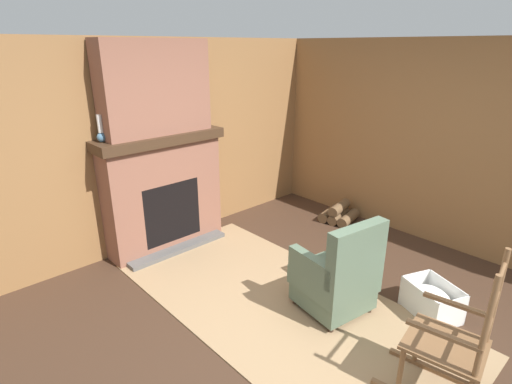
{
  "coord_description": "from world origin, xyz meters",
  "views": [
    {
      "loc": [
        1.7,
        -2.22,
        2.34
      ],
      "look_at": [
        -1.15,
        0.42,
        0.9
      ],
      "focal_mm": 28.0,
      "sensor_mm": 36.0,
      "label": 1
    }
  ],
  "objects_px": {
    "oil_lamp_vase": "(101,132)",
    "firewood_stack": "(339,214)",
    "laundry_basket": "(432,300)",
    "rocking_chair": "(451,351)",
    "decorative_plate_on_mantel": "(156,122)",
    "storage_case": "(196,122)",
    "armchair": "(337,278)"
  },
  "relations": [
    {
      "from": "storage_case",
      "to": "decorative_plate_on_mantel",
      "type": "height_order",
      "value": "decorative_plate_on_mantel"
    },
    {
      "from": "firewood_stack",
      "to": "oil_lamp_vase",
      "type": "height_order",
      "value": "oil_lamp_vase"
    },
    {
      "from": "rocking_chair",
      "to": "decorative_plate_on_mantel",
      "type": "height_order",
      "value": "decorative_plate_on_mantel"
    },
    {
      "from": "rocking_chair",
      "to": "laundry_basket",
      "type": "distance_m",
      "value": 1.0
    },
    {
      "from": "laundry_basket",
      "to": "decorative_plate_on_mantel",
      "type": "xyz_separation_m",
      "value": [
        -2.9,
        -1.04,
        1.37
      ]
    },
    {
      "from": "laundry_basket",
      "to": "oil_lamp_vase",
      "type": "bearing_deg",
      "value": -149.69
    },
    {
      "from": "storage_case",
      "to": "oil_lamp_vase",
      "type": "bearing_deg",
      "value": -90.01
    },
    {
      "from": "armchair",
      "to": "oil_lamp_vase",
      "type": "distance_m",
      "value": 2.74
    },
    {
      "from": "laundry_basket",
      "to": "oil_lamp_vase",
      "type": "relative_size",
      "value": 2.0
    },
    {
      "from": "rocking_chair",
      "to": "firewood_stack",
      "type": "xyz_separation_m",
      "value": [
        -2.3,
        1.94,
        -0.3
      ]
    },
    {
      "from": "oil_lamp_vase",
      "to": "firewood_stack",
      "type": "bearing_deg",
      "value": 69.22
    },
    {
      "from": "firewood_stack",
      "to": "storage_case",
      "type": "distance_m",
      "value": 2.36
    },
    {
      "from": "laundry_basket",
      "to": "decorative_plate_on_mantel",
      "type": "height_order",
      "value": "decorative_plate_on_mantel"
    },
    {
      "from": "firewood_stack",
      "to": "decorative_plate_on_mantel",
      "type": "xyz_separation_m",
      "value": [
        -1.08,
        -2.14,
        1.42
      ]
    },
    {
      "from": "firewood_stack",
      "to": "laundry_basket",
      "type": "bearing_deg",
      "value": -31.02
    },
    {
      "from": "oil_lamp_vase",
      "to": "storage_case",
      "type": "distance_m",
      "value": 1.17
    },
    {
      "from": "laundry_basket",
      "to": "storage_case",
      "type": "distance_m",
      "value": 3.2
    },
    {
      "from": "armchair",
      "to": "rocking_chair",
      "type": "height_order",
      "value": "rocking_chair"
    },
    {
      "from": "oil_lamp_vase",
      "to": "decorative_plate_on_mantel",
      "type": "relative_size",
      "value": 1.08
    },
    {
      "from": "firewood_stack",
      "to": "oil_lamp_vase",
      "type": "bearing_deg",
      "value": -110.78
    },
    {
      "from": "rocking_chair",
      "to": "storage_case",
      "type": "xyz_separation_m",
      "value": [
        -3.36,
        0.33,
        1.06
      ]
    },
    {
      "from": "firewood_stack",
      "to": "storage_case",
      "type": "height_order",
      "value": "storage_case"
    },
    {
      "from": "armchair",
      "to": "decorative_plate_on_mantel",
      "type": "xyz_separation_m",
      "value": [
        -2.27,
        -0.44,
        1.17
      ]
    },
    {
      "from": "rocking_chair",
      "to": "firewood_stack",
      "type": "relative_size",
      "value": 2.19
    },
    {
      "from": "rocking_chair",
      "to": "decorative_plate_on_mantel",
      "type": "xyz_separation_m",
      "value": [
        -3.38,
        -0.2,
        1.12
      ]
    },
    {
      "from": "rocking_chair",
      "to": "decorative_plate_on_mantel",
      "type": "bearing_deg",
      "value": -6.33
    },
    {
      "from": "rocking_chair",
      "to": "firewood_stack",
      "type": "height_order",
      "value": "rocking_chair"
    },
    {
      "from": "armchair",
      "to": "rocking_chair",
      "type": "relative_size",
      "value": 0.82
    },
    {
      "from": "rocking_chair",
      "to": "laundry_basket",
      "type": "xyz_separation_m",
      "value": [
        -0.48,
        0.84,
        -0.25
      ]
    },
    {
      "from": "oil_lamp_vase",
      "to": "storage_case",
      "type": "bearing_deg",
      "value": 89.99
    },
    {
      "from": "armchair",
      "to": "storage_case",
      "type": "relative_size",
      "value": 4.39
    },
    {
      "from": "armchair",
      "to": "oil_lamp_vase",
      "type": "height_order",
      "value": "oil_lamp_vase"
    }
  ]
}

